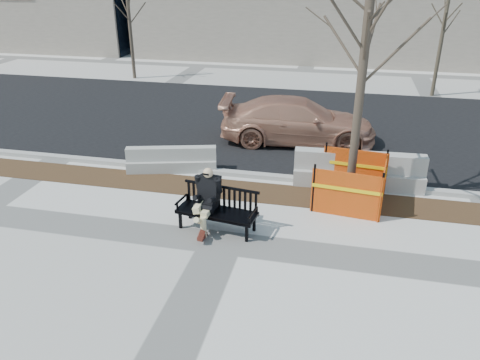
{
  "coord_description": "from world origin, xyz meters",
  "views": [
    {
      "loc": [
        2.31,
        -8.48,
        5.54
      ],
      "look_at": [
        0.16,
        1.12,
        1.01
      ],
      "focal_mm": 35.33,
      "sensor_mm": 36.0,
      "label": 1
    }
  ],
  "objects_px": {
    "bench": "(217,229)",
    "seated_man": "(208,226)",
    "tree_fence": "(348,202)",
    "jersey_barrier_left": "(172,171)",
    "sedan": "(297,142)",
    "jersey_barrier_right": "(357,186)"
  },
  "relations": [
    {
      "from": "sedan",
      "to": "seated_man",
      "type": "bearing_deg",
      "value": 161.71
    },
    {
      "from": "jersey_barrier_left",
      "to": "jersey_barrier_right",
      "type": "relative_size",
      "value": 0.75
    },
    {
      "from": "tree_fence",
      "to": "sedan",
      "type": "height_order",
      "value": "tree_fence"
    },
    {
      "from": "bench",
      "to": "seated_man",
      "type": "bearing_deg",
      "value": 169.13
    },
    {
      "from": "jersey_barrier_right",
      "to": "seated_man",
      "type": "bearing_deg",
      "value": -141.43
    },
    {
      "from": "sedan",
      "to": "bench",
      "type": "bearing_deg",
      "value": 164.1
    },
    {
      "from": "bench",
      "to": "sedan",
      "type": "xyz_separation_m",
      "value": [
        1.13,
        6.21,
        0.0
      ]
    },
    {
      "from": "bench",
      "to": "jersey_barrier_left",
      "type": "height_order",
      "value": "bench"
    },
    {
      "from": "seated_man",
      "to": "jersey_barrier_left",
      "type": "relative_size",
      "value": 0.55
    },
    {
      "from": "seated_man",
      "to": "sedan",
      "type": "relative_size",
      "value": 0.28
    },
    {
      "from": "seated_man",
      "to": "tree_fence",
      "type": "relative_size",
      "value": 0.23
    },
    {
      "from": "bench",
      "to": "tree_fence",
      "type": "distance_m",
      "value": 3.55
    },
    {
      "from": "bench",
      "to": "seated_man",
      "type": "height_order",
      "value": "seated_man"
    },
    {
      "from": "bench",
      "to": "seated_man",
      "type": "xyz_separation_m",
      "value": [
        -0.25,
        0.09,
        0.0
      ]
    },
    {
      "from": "tree_fence",
      "to": "jersey_barrier_left",
      "type": "bearing_deg",
      "value": 169.71
    },
    {
      "from": "bench",
      "to": "tree_fence",
      "type": "bearing_deg",
      "value": 43.43
    },
    {
      "from": "seated_man",
      "to": "sedan",
      "type": "xyz_separation_m",
      "value": [
        1.38,
        6.12,
        0.0
      ]
    },
    {
      "from": "seated_man",
      "to": "tree_fence",
      "type": "height_order",
      "value": "tree_fence"
    },
    {
      "from": "jersey_barrier_left",
      "to": "seated_man",
      "type": "bearing_deg",
      "value": -71.46
    },
    {
      "from": "tree_fence",
      "to": "jersey_barrier_left",
      "type": "xyz_separation_m",
      "value": [
        -5.08,
        0.92,
        0.0
      ]
    },
    {
      "from": "seated_man",
      "to": "bench",
      "type": "bearing_deg",
      "value": -10.87
    },
    {
      "from": "tree_fence",
      "to": "jersey_barrier_right",
      "type": "bearing_deg",
      "value": 78.6
    }
  ]
}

